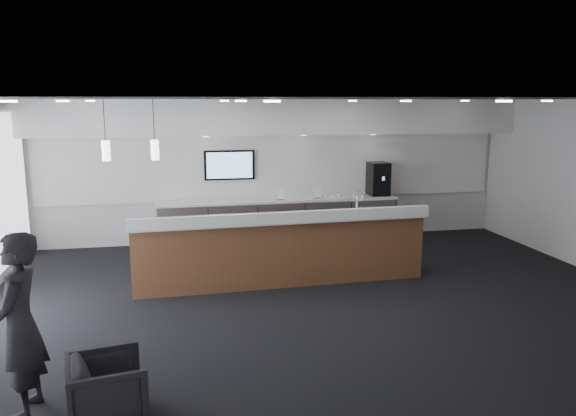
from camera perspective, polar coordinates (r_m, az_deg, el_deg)
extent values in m
plane|color=black|center=(8.58, 3.60, -9.45)|extent=(10.00, 10.00, 0.00)
cube|color=#232326|center=(8.05, 3.86, 11.01)|extent=(10.00, 8.00, 0.02)
cube|color=silver|center=(12.04, -1.25, 3.83)|extent=(10.00, 0.02, 3.00)
cube|color=white|center=(11.51, -0.87, 9.25)|extent=(10.00, 0.90, 0.70)
cube|color=white|center=(12.00, -1.23, 4.28)|extent=(9.80, 0.06, 1.40)
cube|color=gray|center=(11.87, -0.92, -1.42)|extent=(5.00, 0.60, 0.90)
cube|color=white|center=(11.78, -0.93, 0.84)|extent=(5.06, 0.66, 0.05)
cylinder|color=silver|center=(11.36, -10.60, -1.94)|extent=(0.60, 0.02, 0.02)
cylinder|color=silver|center=(11.41, -5.57, -1.74)|extent=(0.60, 0.02, 0.02)
cylinder|color=silver|center=(11.55, -0.63, -1.53)|extent=(0.60, 0.02, 0.02)
cylinder|color=silver|center=(11.78, 4.15, -1.32)|extent=(0.60, 0.02, 0.02)
cylinder|color=silver|center=(12.08, 8.73, -1.11)|extent=(0.60, 0.02, 0.02)
cube|color=black|center=(11.80, -5.97, 4.36)|extent=(1.05, 0.07, 0.62)
cube|color=blue|center=(11.76, -5.95, 4.34)|extent=(0.95, 0.01, 0.54)
cylinder|color=#FFE8C6|center=(8.60, -13.38, 5.73)|extent=(0.12, 0.12, 0.30)
cylinder|color=#FFE8C6|center=(8.65, -18.03, 5.52)|extent=(0.12, 0.12, 0.30)
cube|color=brown|center=(9.30, -0.76, -4.42)|extent=(4.79, 0.84, 1.05)
cube|color=white|center=(9.17, -0.76, -1.07)|extent=(4.87, 0.92, 0.06)
cube|color=white|center=(8.79, -0.23, -0.99)|extent=(4.85, 0.29, 0.18)
cylinder|color=silver|center=(9.61, 7.01, 0.44)|extent=(0.04, 0.04, 0.28)
torus|color=silver|center=(9.53, 7.14, 1.20)|extent=(0.19, 0.04, 0.19)
cube|color=black|center=(12.34, 9.15, 2.95)|extent=(0.42, 0.47, 0.71)
cube|color=silver|center=(12.16, 9.51, 1.18)|extent=(0.25, 0.12, 0.02)
cube|color=white|center=(11.62, -0.70, 1.43)|extent=(0.18, 0.05, 0.24)
cube|color=white|center=(11.83, 3.00, 1.65)|extent=(0.20, 0.03, 0.27)
imported|color=black|center=(5.75, -17.87, -17.18)|extent=(0.82, 0.80, 0.64)
imported|color=black|center=(5.96, -25.58, -10.70)|extent=(0.48, 0.68, 1.79)
imported|color=white|center=(12.04, 5.83, 1.34)|extent=(0.09, 0.09, 0.09)
imported|color=white|center=(12.00, 5.20, 1.31)|extent=(0.13, 0.13, 0.09)
imported|color=white|center=(11.96, 4.55, 1.29)|extent=(0.12, 0.12, 0.09)
imported|color=white|center=(11.92, 3.91, 1.27)|extent=(0.12, 0.12, 0.09)
imported|color=white|center=(11.88, 3.25, 1.25)|extent=(0.13, 0.13, 0.09)
imported|color=white|center=(11.85, 2.60, 1.23)|extent=(0.10, 0.10, 0.09)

